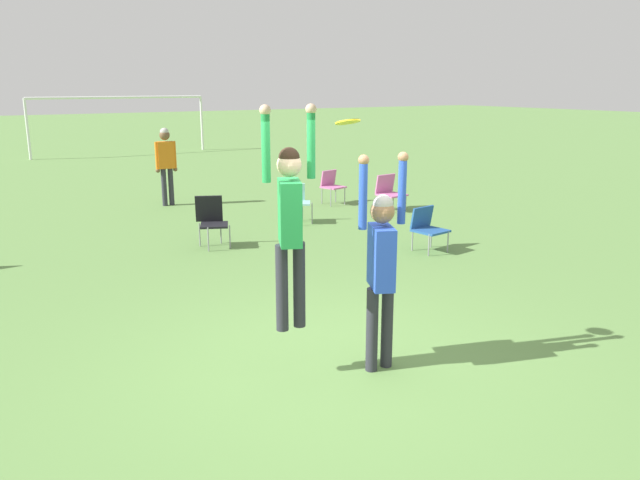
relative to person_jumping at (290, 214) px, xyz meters
The scene contains 11 objects.
ground_plane 1.70m from the person_jumping, ahead, with size 120.00×120.00×0.00m, color #608C47.
person_jumping is the anchor object (origin of this frame).
person_defending 1.01m from the person_jumping, 24.20° to the right, with size 0.57×0.46×2.19m.
frisbee 1.04m from the person_jumping, ahead, with size 0.25×0.24×0.07m.
camping_chair_0 5.44m from the person_jumping, 76.23° to the left, with size 0.63×0.68×0.90m.
camping_chair_1 9.23m from the person_jumping, 54.81° to the left, with size 0.57×0.61×0.80m.
camping_chair_2 7.13m from the person_jumping, 59.93° to the left, with size 0.64×0.70×0.81m.
camping_chair_3 5.36m from the person_jumping, 34.14° to the left, with size 0.57×0.61×0.76m.
camping_chair_4 8.68m from the person_jumping, 45.76° to the left, with size 0.61×0.65×0.81m.
person_spectator_near 9.55m from the person_jumping, 78.83° to the left, with size 0.53×0.25×1.83m.
soccer_goal 21.58m from the person_jumping, 79.71° to the left, with size 7.10×0.10×2.35m.
Camera 1 is at (-3.23, -4.98, 2.82)m, focal length 35.00 mm.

